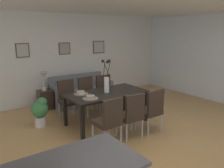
% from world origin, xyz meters
% --- Properties ---
extents(ground_plane, '(9.00, 9.00, 0.00)m').
position_xyz_m(ground_plane, '(0.00, 0.00, 0.00)').
color(ground_plane, tan).
extents(back_wall_panel, '(9.00, 0.10, 2.60)m').
position_xyz_m(back_wall_panel, '(0.00, 3.25, 1.30)').
color(back_wall_panel, silver).
rests_on(back_wall_panel, ground).
extents(side_window_wall, '(0.10, 6.30, 2.60)m').
position_xyz_m(side_window_wall, '(3.65, 0.40, 1.30)').
color(side_window_wall, white).
rests_on(side_window_wall, ground).
extents(ceiling_panel, '(9.00, 7.20, 0.08)m').
position_xyz_m(ceiling_panel, '(0.00, 0.40, 2.64)').
color(ceiling_panel, white).
extents(dining_table, '(1.80, 0.94, 0.74)m').
position_xyz_m(dining_table, '(-0.01, 0.93, 0.66)').
color(dining_table, black).
rests_on(dining_table, ground).
extents(dining_chair_near_left, '(0.46, 0.46, 0.92)m').
position_xyz_m(dining_chair_near_left, '(-0.53, 0.07, 0.51)').
color(dining_chair_near_left, '#33261E').
rests_on(dining_chair_near_left, ground).
extents(dining_chair_near_right, '(0.45, 0.45, 0.92)m').
position_xyz_m(dining_chair_near_right, '(-0.57, 1.79, 0.51)').
color(dining_chair_near_right, '#33261E').
rests_on(dining_chair_near_right, ground).
extents(dining_chair_far_left, '(0.46, 0.46, 0.92)m').
position_xyz_m(dining_chair_far_left, '(-0.01, 0.06, 0.51)').
color(dining_chair_far_left, '#33261E').
rests_on(dining_chair_far_left, ground).
extents(dining_chair_far_right, '(0.47, 0.47, 0.92)m').
position_xyz_m(dining_chair_far_right, '(-0.00, 1.82, 0.51)').
color(dining_chair_far_right, '#33261E').
rests_on(dining_chair_far_right, ground).
extents(dining_chair_mid_left, '(0.44, 0.44, 0.92)m').
position_xyz_m(dining_chair_mid_left, '(0.50, 0.03, 0.51)').
color(dining_chair_mid_left, '#33261E').
rests_on(dining_chair_mid_left, ground).
extents(dining_chair_mid_right, '(0.47, 0.47, 0.92)m').
position_xyz_m(dining_chair_mid_right, '(0.52, 1.79, 0.51)').
color(dining_chair_mid_right, '#33261E').
rests_on(dining_chair_mid_right, ground).
extents(centerpiece_vase, '(0.21, 0.23, 0.73)m').
position_xyz_m(centerpiece_vase, '(-0.01, 0.94, 1.02)').
color(centerpiece_vase, white).
rests_on(centerpiece_vase, dining_table).
extents(placemat_near_left, '(0.32, 0.32, 0.01)m').
position_xyz_m(placemat_near_left, '(-0.55, 0.72, 0.74)').
color(placemat_near_left, '#7F705B').
rests_on(placemat_near_left, dining_table).
extents(bowl_near_left, '(0.17, 0.17, 0.07)m').
position_xyz_m(bowl_near_left, '(-0.55, 0.72, 0.78)').
color(bowl_near_left, '#B2ADA3').
rests_on(bowl_near_left, dining_table).
extents(placemat_near_right, '(0.32, 0.32, 0.01)m').
position_xyz_m(placemat_near_right, '(-0.55, 1.15, 0.74)').
color(placemat_near_right, '#7F705B').
rests_on(placemat_near_right, dining_table).
extents(bowl_near_right, '(0.17, 0.17, 0.07)m').
position_xyz_m(bowl_near_right, '(-0.55, 1.15, 0.78)').
color(bowl_near_right, '#B2ADA3').
rests_on(bowl_near_right, dining_table).
extents(sofa, '(1.73, 0.84, 0.80)m').
position_xyz_m(sofa, '(0.24, 2.70, 0.28)').
color(sofa, slate).
rests_on(sofa, ground).
extents(side_table, '(0.36, 0.36, 0.52)m').
position_xyz_m(side_table, '(-0.85, 2.72, 0.26)').
color(side_table, '#33261E').
rests_on(side_table, ground).
extents(table_lamp, '(0.22, 0.22, 0.51)m').
position_xyz_m(table_lamp, '(-0.85, 2.72, 0.89)').
color(table_lamp, beige).
rests_on(table_lamp, side_table).
extents(framed_picture_left, '(0.35, 0.03, 0.38)m').
position_xyz_m(framed_picture_left, '(-1.20, 3.18, 1.58)').
color(framed_picture_left, '#473828').
extents(framed_picture_center, '(0.35, 0.03, 0.35)m').
position_xyz_m(framed_picture_center, '(-0.01, 3.18, 1.58)').
color(framed_picture_center, '#473828').
extents(framed_picture_right, '(0.42, 0.03, 0.40)m').
position_xyz_m(framed_picture_right, '(1.18, 3.18, 1.58)').
color(framed_picture_right, '#473828').
extents(potted_plant, '(0.36, 0.36, 0.67)m').
position_xyz_m(potted_plant, '(-1.31, 1.64, 0.37)').
color(potted_plant, silver).
rests_on(potted_plant, ground).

